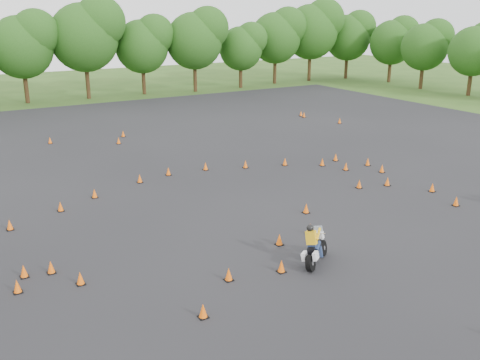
% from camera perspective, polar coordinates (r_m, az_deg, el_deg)
% --- Properties ---
extents(ground, '(140.00, 140.00, 0.00)m').
position_cam_1_polar(ground, '(23.18, 5.08, -5.41)').
color(ground, '#2D5119').
rests_on(ground, ground).
extents(asphalt_pad, '(62.00, 62.00, 0.00)m').
position_cam_1_polar(asphalt_pad, '(27.92, -2.10, -1.27)').
color(asphalt_pad, black).
rests_on(asphalt_pad, ground).
extents(treeline, '(86.72, 32.15, 11.07)m').
position_cam_1_polar(treeline, '(55.15, -14.82, 12.52)').
color(treeline, '#214A15').
rests_on(treeline, ground).
extents(traffic_cones, '(36.70, 32.40, 0.45)m').
position_cam_1_polar(traffic_cones, '(27.45, -1.25, -1.10)').
color(traffic_cones, '#FA610A').
rests_on(traffic_cones, asphalt_pad).
extents(rider_yellow, '(2.06, 1.67, 1.59)m').
position_cam_1_polar(rider_yellow, '(20.12, 8.40, -6.77)').
color(rider_yellow, gold).
rests_on(rider_yellow, ground).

